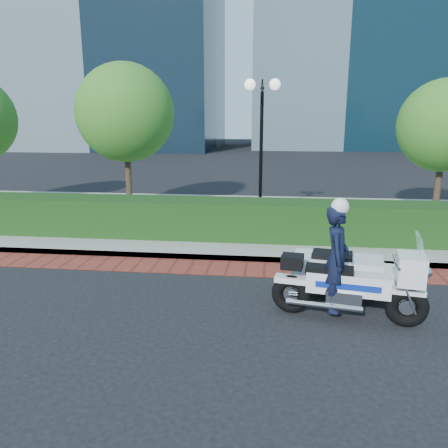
# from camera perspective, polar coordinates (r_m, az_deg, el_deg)

# --- Properties ---
(ground) EXTENTS (120.00, 120.00, 0.00)m
(ground) POSITION_cam_1_polar(r_m,az_deg,el_deg) (8.53, -3.51, -9.06)
(ground) COLOR black
(ground) RESTS_ON ground
(brick_strip) EXTENTS (60.00, 1.00, 0.01)m
(brick_strip) POSITION_cam_1_polar(r_m,az_deg,el_deg) (9.91, -1.98, -5.68)
(brick_strip) COLOR maroon
(brick_strip) RESTS_ON ground
(sidewalk) EXTENTS (60.00, 8.00, 0.15)m
(sidewalk) POSITION_cam_1_polar(r_m,az_deg,el_deg) (14.18, 0.75, 0.63)
(sidewalk) COLOR gray
(sidewalk) RESTS_ON ground
(hedge_main) EXTENTS (18.00, 1.20, 1.00)m
(hedge_main) POSITION_cam_1_polar(r_m,az_deg,el_deg) (11.72, -0.47, 0.70)
(hedge_main) COLOR #163411
(hedge_main) RESTS_ON sidewalk
(lamppost) EXTENTS (1.02, 0.70, 4.21)m
(lamppost) POSITION_cam_1_polar(r_m,az_deg,el_deg) (12.94, 4.92, 12.21)
(lamppost) COLOR black
(lamppost) RESTS_ON sidewalk
(tree_b) EXTENTS (3.20, 3.20, 4.89)m
(tree_b) POSITION_cam_1_polar(r_m,az_deg,el_deg) (15.06, -12.78, 13.96)
(tree_b) COLOR #332319
(tree_b) RESTS_ON sidewalk
(tree_c) EXTENTS (2.80, 2.80, 4.30)m
(tree_c) POSITION_cam_1_polar(r_m,az_deg,el_deg) (15.11, 26.89, 11.37)
(tree_c) COLOR #332319
(tree_c) RESTS_ON sidewalk
(police_motorcycle) EXTENTS (2.54, 2.00, 2.06)m
(police_motorcycle) POSITION_cam_1_polar(r_m,az_deg,el_deg) (7.87, 15.21, -6.02)
(police_motorcycle) COLOR black
(police_motorcycle) RESTS_ON ground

